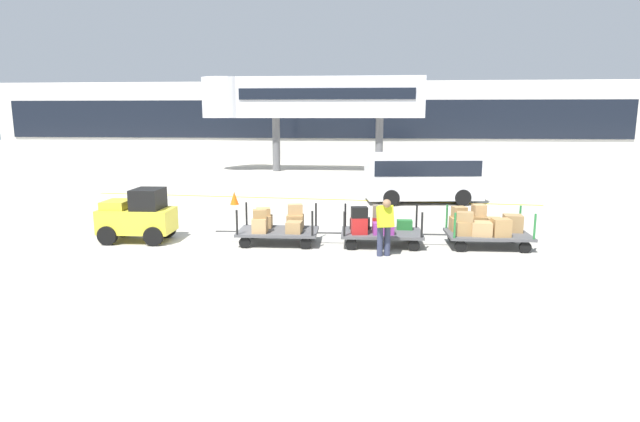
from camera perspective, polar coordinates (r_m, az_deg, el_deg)
ground_plane at (r=15.56m, az=-11.40°, el=-3.50°), size 120.00×120.00×0.00m
apron_lead_line at (r=23.34m, az=-1.52°, el=1.35°), size 20.06×1.86×0.01m
terminal_building at (r=40.68m, az=-1.08°, el=9.59°), size 49.17×2.51×6.17m
jet_bridge at (r=34.74m, az=-1.96°, el=12.20°), size 14.48×3.00×6.11m
baggage_tug at (r=16.29m, az=-19.28°, el=-0.55°), size 2.12×1.26×1.58m
baggage_cart_lead at (r=15.21m, az=-4.67°, el=-1.60°), size 3.01×1.45×1.13m
baggage_cart_middle at (r=15.05m, az=6.20°, el=-1.72°), size 3.01×1.45×1.17m
baggage_cart_tail at (r=15.48m, az=17.52°, el=-1.68°), size 3.01×1.45×1.18m
baggage_handler at (r=13.78m, az=7.10°, el=-1.49°), size 0.49×0.50×1.56m
shuttle_van at (r=22.67m, az=11.19°, el=4.02°), size 5.00×2.48×2.10m
safety_cone_near at (r=22.10m, az=-9.35°, el=1.41°), size 0.36×0.36×0.55m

